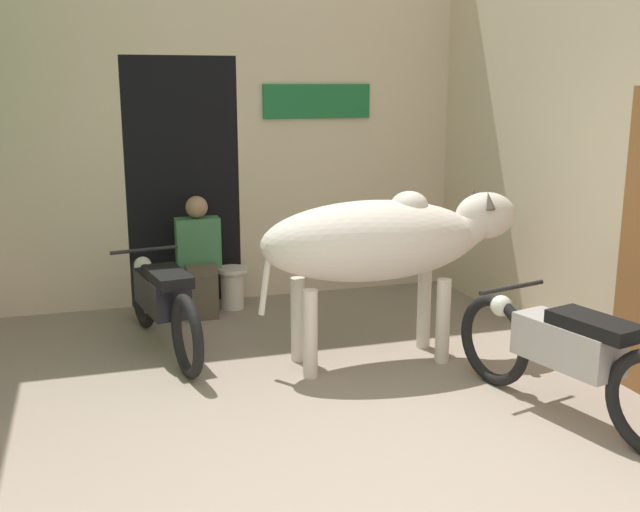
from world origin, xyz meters
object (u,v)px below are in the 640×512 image
object	(u,v)px
motorcycle_near	(567,353)
shopkeeper_seated	(199,254)
motorcycle_far	(162,299)
cow	(384,241)
plastic_stool	(232,287)

from	to	relation	value
motorcycle_near	shopkeeper_seated	bearing A→B (deg)	123.72
motorcycle_near	motorcycle_far	size ratio (longest dim) A/B	0.99
cow	motorcycle_near	size ratio (longest dim) A/B	1.09
motorcycle_far	motorcycle_near	bearing A→B (deg)	-41.16
motorcycle_near	motorcycle_far	distance (m)	3.11
motorcycle_far	plastic_stool	distance (m)	1.23
cow	motorcycle_near	world-z (taller)	cow
shopkeeper_seated	plastic_stool	distance (m)	0.50
motorcycle_far	shopkeeper_seated	size ratio (longest dim) A/B	1.72
cow	shopkeeper_seated	distance (m)	2.00
plastic_stool	cow	bearing A→B (deg)	-63.31
motorcycle_near	shopkeeper_seated	xyz separation A→B (m)	(-1.92, 2.88, 0.15)
motorcycle_far	plastic_stool	xyz separation A→B (m)	(0.74, 0.96, -0.21)
cow	shopkeeper_seated	world-z (taller)	cow
cow	motorcycle_near	bearing A→B (deg)	-60.28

